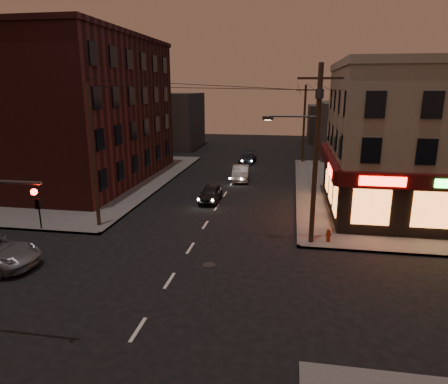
% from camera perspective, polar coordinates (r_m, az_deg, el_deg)
% --- Properties ---
extents(ground, '(120.00, 120.00, 0.00)m').
position_cam_1_polar(ground, '(19.57, -7.80, -12.44)').
color(ground, black).
rests_on(ground, ground).
extents(sidewalk_ne, '(24.00, 28.00, 0.15)m').
position_cam_1_polar(sidewalk_ne, '(38.72, 28.26, -0.19)').
color(sidewalk_ne, '#514F4C').
rests_on(sidewalk_ne, ground).
extents(sidewalk_nw, '(24.00, 28.00, 0.15)m').
position_cam_1_polar(sidewalk_nw, '(43.49, -23.25, 1.86)').
color(sidewalk_nw, '#514F4C').
rests_on(sidewalk_nw, ground).
extents(pizza_building, '(15.85, 12.85, 10.50)m').
position_cam_1_polar(pizza_building, '(31.96, 28.94, 6.57)').
color(pizza_building, gray).
rests_on(pizza_building, sidewalk_ne).
extents(brick_apartment, '(12.00, 20.00, 13.00)m').
position_cam_1_polar(brick_apartment, '(40.82, -19.98, 10.76)').
color(brick_apartment, '#431815').
rests_on(brick_apartment, sidewalk_nw).
extents(bg_building_ne_a, '(10.00, 12.00, 7.00)m').
position_cam_1_polar(bg_building_ne_a, '(55.48, 18.68, 8.44)').
color(bg_building_ne_a, '#3F3D3A').
rests_on(bg_building_ne_a, ground).
extents(bg_building_nw, '(9.00, 10.00, 8.00)m').
position_cam_1_polar(bg_building_nw, '(61.58, -7.94, 10.09)').
color(bg_building_nw, '#3F3D3A').
rests_on(bg_building_nw, ground).
extents(bg_building_ne_b, '(8.00, 8.00, 6.00)m').
position_cam_1_polar(bg_building_ne_b, '(69.11, 15.26, 9.39)').
color(bg_building_ne_b, '#3F3D3A').
rests_on(bg_building_ne_b, ground).
extents(utility_pole_main, '(4.20, 0.44, 10.00)m').
position_cam_1_polar(utility_pole_main, '(22.60, 12.78, 6.42)').
color(utility_pole_main, '#382619').
rests_on(utility_pole_main, sidewalk_ne).
extents(utility_pole_far, '(0.26, 0.26, 9.00)m').
position_cam_1_polar(utility_pole_far, '(48.75, 11.36, 9.51)').
color(utility_pole_far, '#382619').
rests_on(utility_pole_far, sidewalk_ne).
extents(utility_pole_west, '(0.24, 0.24, 9.00)m').
position_cam_1_polar(utility_pole_west, '(26.45, -18.15, 4.79)').
color(utility_pole_west, '#382619').
rests_on(utility_pole_west, sidewalk_nw).
extents(sedan_near, '(1.61, 3.84, 1.30)m').
position_cam_1_polar(sedan_near, '(31.87, -1.91, -0.24)').
color(sedan_near, black).
rests_on(sedan_near, ground).
extents(sedan_mid, '(1.91, 4.54, 1.46)m').
position_cam_1_polar(sedan_mid, '(39.19, 2.39, 2.74)').
color(sedan_mid, slate).
rests_on(sedan_mid, ground).
extents(sedan_far, '(2.00, 4.34, 1.23)m').
position_cam_1_polar(sedan_far, '(48.15, 3.40, 4.86)').
color(sedan_far, '#192232').
rests_on(sedan_far, ground).
extents(fire_hydrant, '(0.35, 0.35, 0.78)m').
position_cam_1_polar(fire_hydrant, '(24.16, 14.71, -5.90)').
color(fire_hydrant, maroon).
rests_on(fire_hydrant, sidewalk_ne).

